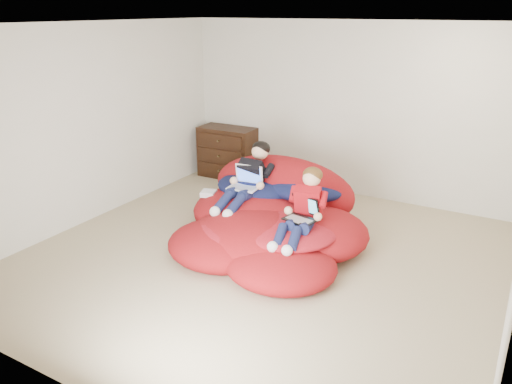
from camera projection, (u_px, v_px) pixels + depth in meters
name	position (u px, v px, depth m)	size (l,w,h in m)	color
room_shell	(261.00, 240.00, 5.55)	(5.10, 5.10, 2.77)	tan
dresser	(227.00, 152.00, 8.20)	(0.93, 0.53, 0.83)	black
beanbag_pile	(270.00, 219.00, 6.00)	(2.37, 2.40, 0.93)	#A61217
cream_pillow	(259.00, 167.00, 6.75)	(0.44, 0.28, 0.28)	beige
older_boy	(249.00, 176.00, 6.19)	(0.33, 1.11, 0.71)	black
younger_boy	(304.00, 206.00, 5.38)	(0.36, 0.93, 0.71)	#B61018
laptop_white	(246.00, 182.00, 6.14)	(0.38, 0.33, 0.27)	silver
laptop_black	(303.00, 213.00, 5.39)	(0.37, 0.37, 0.23)	black
power_adapter	(209.00, 193.00, 6.36)	(0.18, 0.18, 0.07)	silver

